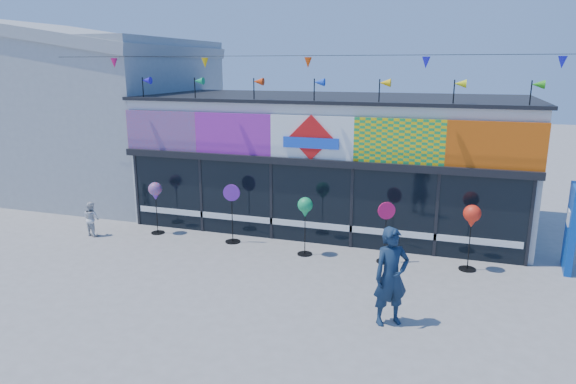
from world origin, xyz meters
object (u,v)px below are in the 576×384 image
at_px(spinner_3, 386,231).
at_px(adult_man, 391,277).
at_px(spinner_1, 232,212).
at_px(spinner_2, 305,209).
at_px(child, 92,219).
at_px(spinner_0, 155,193).
at_px(spinner_4, 472,218).
at_px(blue_sign, 571,228).

bearing_deg(spinner_3, adult_man, -80.65).
height_order(spinner_1, adult_man, adult_man).
distance_m(spinner_1, spinner_3, 4.46).
bearing_deg(spinner_2, child, -176.18).
relative_size(spinner_0, spinner_4, 0.95).
height_order(adult_man, child, adult_man).
bearing_deg(spinner_2, blue_sign, 8.99).
height_order(blue_sign, adult_man, blue_sign).
bearing_deg(spinner_4, spinner_0, 179.30).
bearing_deg(adult_man, spinner_2, 97.15).
xyz_separation_m(spinner_2, child, (-6.62, -0.44, -0.77)).
relative_size(blue_sign, spinner_3, 1.34).
bearing_deg(child, adult_man, 177.48).
bearing_deg(spinner_3, spinner_0, 178.04).
bearing_deg(blue_sign, spinner_4, -155.77).
bearing_deg(child, spinner_1, -156.22).
distance_m(spinner_1, child, 4.41).
bearing_deg(child, spinner_0, -142.02).
relative_size(spinner_1, spinner_3, 1.06).
relative_size(spinner_1, spinner_2, 1.07).
xyz_separation_m(spinner_0, spinner_2, (4.85, -0.35, 0.00)).
relative_size(spinner_1, adult_man, 0.87).
distance_m(spinner_3, adult_man, 3.34).
distance_m(spinner_0, adult_man, 8.33).
xyz_separation_m(spinner_1, child, (-4.33, -0.76, -0.39)).
bearing_deg(adult_man, child, 130.48).
distance_m(spinner_2, adult_man, 4.18).
distance_m(blue_sign, spinner_4, 2.53).
bearing_deg(child, spinner_3, -162.52).
relative_size(blue_sign, adult_man, 1.10).
bearing_deg(blue_sign, adult_man, -127.27).
height_order(spinner_3, adult_man, adult_man).
bearing_deg(spinner_1, spinner_3, -2.58).
height_order(blue_sign, spinner_2, blue_sign).
height_order(spinner_4, adult_man, adult_man).
distance_m(blue_sign, spinner_2, 6.70).
height_order(spinner_1, spinner_3, spinner_1).
relative_size(spinner_3, adult_man, 0.82).
relative_size(spinner_0, spinner_1, 0.93).
height_order(spinner_2, adult_man, adult_man).
xyz_separation_m(spinner_1, adult_man, (4.99, -3.49, 0.08)).
bearing_deg(spinner_4, adult_man, -114.22).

